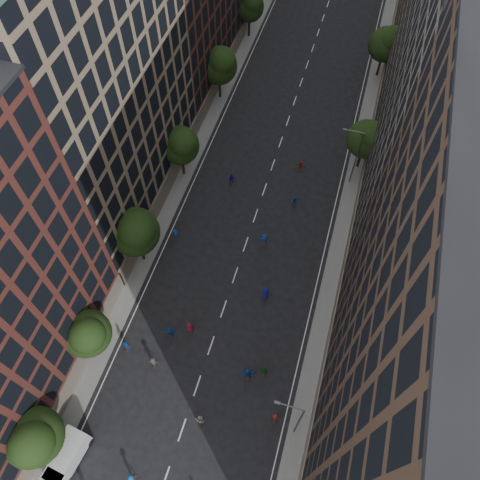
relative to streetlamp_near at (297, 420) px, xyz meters
The scene contains 32 objects.
ground 30.30m from the streetlamp_near, 110.32° to the left, with size 240.00×240.00×0.00m, color black.
sidewalk_left 42.27m from the streetlamp_near, 122.21° to the left, with size 4.00×105.00×0.15m, color slate.
sidewalk_right 35.90m from the streetlamp_near, 87.37° to the left, with size 4.00×105.00×0.15m, color slate.
bldg_left_b 39.13m from the streetlamp_near, 141.93° to the left, with size 14.00×26.00×34.00m, color #887259.
bldg_right_a 15.75m from the streetlamp_near, 19.17° to the left, with size 14.00×30.00×36.00m, color #483427.
bldg_right_b 35.03m from the streetlamp_near, 74.90° to the left, with size 14.00×28.00×33.00m, color #645C53.
tree_left_0 22.89m from the streetlamp_near, 159.12° to the right, with size 5.20×5.20×8.83m.
tree_left_1 21.47m from the streetlamp_near, behind, with size 4.80×4.80×8.21m.
tree_left_2 25.48m from the streetlamp_near, 147.07° to the left, with size 5.60×5.60×9.45m.
tree_left_3 35.12m from the streetlamp_near, 127.52° to the left, with size 5.00×5.00×8.58m.
tree_left_4 48.78m from the streetlamp_near, 115.99° to the left, with size 5.40×5.40×9.08m.
tree_left_5 63.57m from the streetlamp_near, 109.66° to the left, with size 4.80×4.80×8.33m.
tree_right_a 35.87m from the streetlamp_near, 88.38° to the left, with size 5.00×5.00×8.39m.
tree_right_b 55.86m from the streetlamp_near, 88.95° to the left, with size 5.20×5.20×8.83m.
streetlamp_near is the anchor object (origin of this frame).
streetlamp_far 33.00m from the streetlamp_near, 90.00° to the left, with size 2.64×0.22×9.06m.
cargo_van 21.72m from the streetlamp_near, 156.79° to the right, with size 2.93×5.18×2.63m.
skater_3 16.24m from the streetlamp_near, 147.55° to the right, with size 1.00×0.57×1.55m, color #1552AE.
skater_4 19.59m from the streetlamp_near, behind, with size 1.06×0.44×1.81m, color blue.
skater_5 8.08m from the streetlamp_near, 144.83° to the left, with size 1.68×0.54×1.81m, color #1437A7.
skater_6 15.46m from the streetlamp_near, 151.79° to the left, with size 0.86×0.56×1.77m, color maroon.
skater_7 4.68m from the streetlamp_near, 162.98° to the left, with size 0.67×0.44×1.84m, color maroon.
skater_8 10.05m from the streetlamp_near, 169.08° to the right, with size 0.83×0.65×1.71m, color #BABBB6.
skater_9 16.23m from the streetlamp_near, behind, with size 1.05×0.60×1.63m, color #37373B.
skater_10 7.53m from the streetlamp_near, 131.37° to the left, with size 1.05×0.44×1.80m, color #1B5B1E.
skater_11 16.64m from the streetlamp_near, 158.34° to the left, with size 1.56×0.50×1.68m, color blue.
skater_12 15.28m from the streetlamp_near, 115.16° to the left, with size 0.92×0.60×1.87m, color #13118F.
skater_13 26.35m from the streetlamp_near, 136.49° to the left, with size 0.70×0.46×1.93m, color #164FB5.
skater_14 27.98m from the streetlamp_near, 102.65° to the left, with size 0.77×0.60×1.58m, color #154BAB.
skater_15 22.33m from the streetlamp_near, 112.10° to the left, with size 1.14×0.65×1.76m, color #123C97.
skater_16 32.17m from the streetlamp_near, 117.71° to the left, with size 1.00×0.42×1.71m, color #13149F.
skater_17 34.16m from the streetlamp_near, 101.16° to the left, with size 1.41×0.45×1.52m, color #AB331C.
Camera 1 is at (8.00, 2.14, 48.93)m, focal length 35.00 mm.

